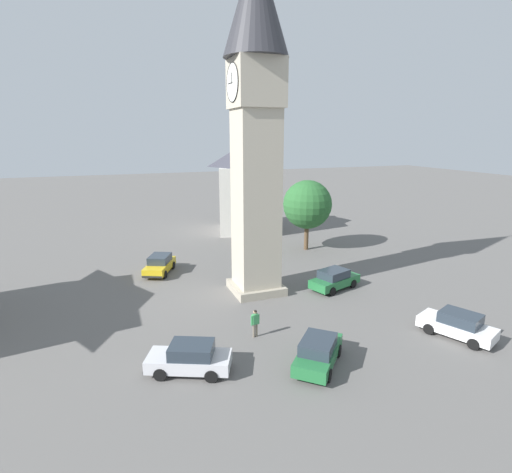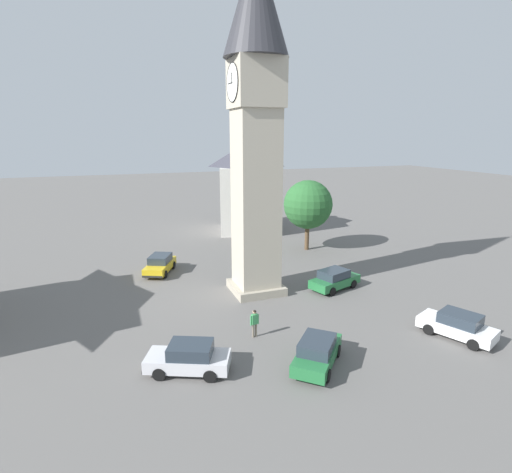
# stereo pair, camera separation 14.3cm
# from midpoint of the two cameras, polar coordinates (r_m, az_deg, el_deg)

# --- Properties ---
(ground_plane) EXTENTS (200.00, 200.00, 0.00)m
(ground_plane) POSITION_cam_midpoint_polar(r_m,az_deg,el_deg) (30.77, 0.13, -7.68)
(ground_plane) COLOR #605E5B
(clock_tower) EXTENTS (4.37, 4.37, 23.49)m
(clock_tower) POSITION_cam_midpoint_polar(r_m,az_deg,el_deg) (28.65, 0.15, 18.81)
(clock_tower) COLOR #A59C89
(clock_tower) RESTS_ON ground
(car_blue_kerb) EXTENTS (4.46, 3.18, 1.53)m
(car_blue_kerb) POSITION_cam_midpoint_polar(r_m,az_deg,el_deg) (26.61, 26.66, -11.13)
(car_blue_kerb) COLOR white
(car_blue_kerb) RESTS_ON ground
(car_silver_kerb) EXTENTS (2.93, 4.45, 1.53)m
(car_silver_kerb) POSITION_cam_midpoint_polar(r_m,az_deg,el_deg) (31.51, 11.15, -5.94)
(car_silver_kerb) COLOR #236B38
(car_silver_kerb) RESTS_ON ground
(car_red_corner) EXTENTS (4.18, 4.03, 1.53)m
(car_red_corner) POSITION_cam_midpoint_polar(r_m,az_deg,el_deg) (21.55, 8.84, -15.75)
(car_red_corner) COLOR #236B38
(car_red_corner) RESTS_ON ground
(car_white_side) EXTENTS (4.45, 3.27, 1.53)m
(car_white_side) POSITION_cam_midpoint_polar(r_m,az_deg,el_deg) (35.35, -13.27, -3.82)
(car_white_side) COLOR gold
(car_white_side) RESTS_ON ground
(car_black_far) EXTENTS (3.21, 4.46, 1.53)m
(car_black_far) POSITION_cam_midpoint_polar(r_m,az_deg,el_deg) (21.07, -9.28, -16.53)
(car_black_far) COLOR silver
(car_black_far) RESTS_ON ground
(pedestrian) EXTENTS (0.27, 0.56, 1.69)m
(pedestrian) POSITION_cam_midpoint_polar(r_m,az_deg,el_deg) (23.84, -0.04, -11.81)
(pedestrian) COLOR #706656
(pedestrian) RESTS_ON ground
(tree) EXTENTS (4.88, 4.88, 7.10)m
(tree) POSITION_cam_midpoint_polar(r_m,az_deg,el_deg) (40.85, 7.44, 4.47)
(tree) COLOR brown
(tree) RESTS_ON ground
(building_shop_left) EXTENTS (8.87, 8.31, 10.54)m
(building_shop_left) POSITION_cam_midpoint_polar(r_m,az_deg,el_deg) (48.78, -1.26, 7.02)
(building_shop_left) COLOR beige
(building_shop_left) RESTS_ON ground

